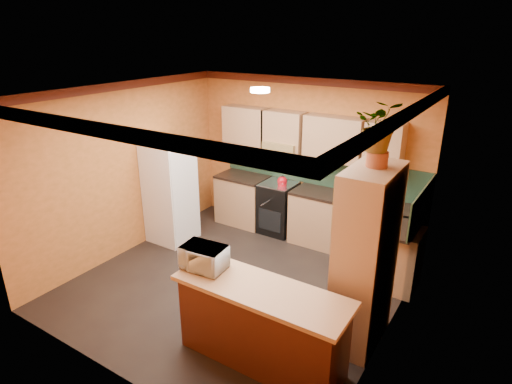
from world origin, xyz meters
TOP-DOWN VIEW (x-y plane):
  - room_shell at (0.02, 0.28)m, footprint 4.24×4.24m
  - base_cabinets_back at (0.26, 1.80)m, footprint 3.65×0.60m
  - countertop_back at (0.26, 1.80)m, footprint 3.65×0.62m
  - stove at (-0.36, 1.80)m, footprint 0.58×0.58m
  - kettle at (-0.26, 1.75)m, footprint 0.18×0.18m
  - sink at (1.04, 1.80)m, footprint 0.48×0.40m
  - base_cabinets_right at (1.80, 1.16)m, footprint 0.60×0.80m
  - countertop_right at (1.80, 1.16)m, footprint 0.62×0.80m
  - fridge at (-1.75, 0.57)m, footprint 0.68×0.66m
  - pantry at (1.85, -0.16)m, footprint 0.48×0.90m
  - fern_pot at (1.85, -0.11)m, footprint 0.22×0.22m
  - fern at (1.85, -0.11)m, footprint 0.54×0.49m
  - breakfast_bar at (1.09, -1.11)m, footprint 1.80×0.55m
  - bar_top at (1.09, -1.11)m, footprint 1.90×0.65m
  - microwave at (0.34, -1.11)m, footprint 0.51×0.37m

SIDE VIEW (x-z plane):
  - base_cabinets_back at x=0.26m, z-range 0.00..0.88m
  - base_cabinets_right at x=1.80m, z-range 0.00..0.88m
  - breakfast_bar at x=1.09m, z-range 0.00..0.88m
  - stove at x=-0.36m, z-range 0.00..0.91m
  - fridge at x=-1.75m, z-range 0.00..1.70m
  - countertop_back at x=0.26m, z-range 0.88..0.92m
  - countertop_right at x=1.80m, z-range 0.88..0.92m
  - bar_top at x=1.09m, z-range 0.88..0.93m
  - sink at x=1.04m, z-range 0.92..0.95m
  - kettle at x=-0.26m, z-range 0.91..1.09m
  - pantry at x=1.85m, z-range 0.00..2.10m
  - microwave at x=0.34m, z-range 0.93..1.20m
  - room_shell at x=0.02m, z-range 0.73..3.45m
  - fern_pot at x=1.85m, z-range 2.10..2.26m
  - fern at x=1.85m, z-range 2.26..2.78m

